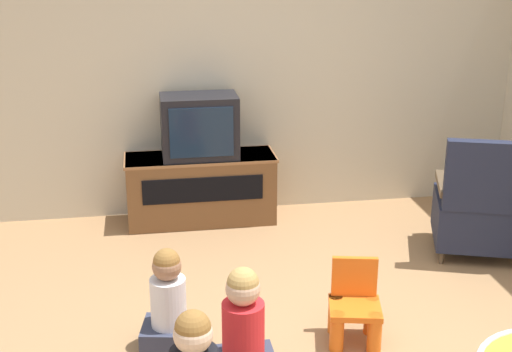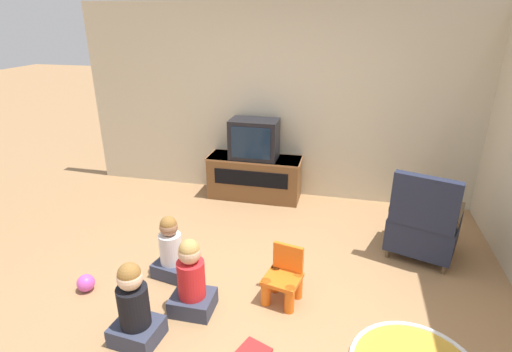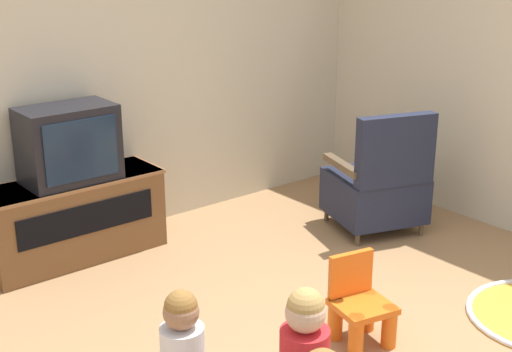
# 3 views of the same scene
# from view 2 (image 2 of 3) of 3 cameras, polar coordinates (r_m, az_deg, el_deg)

# --- Properties ---
(ground_plane) EXTENTS (30.00, 30.00, 0.00)m
(ground_plane) POSITION_cam_2_polar(r_m,az_deg,el_deg) (3.66, 0.26, -18.09)
(ground_plane) COLOR #9E754C
(wall_back) EXTENTS (5.38, 0.12, 2.53)m
(wall_back) POSITION_cam_2_polar(r_m,az_deg,el_deg) (5.40, 3.06, 10.35)
(wall_back) COLOR beige
(wall_back) RESTS_ON ground_plane
(tv_cabinet) EXTENTS (1.26, 0.45, 0.58)m
(tv_cabinet) POSITION_cam_2_polar(r_m,az_deg,el_deg) (5.45, -0.22, -0.09)
(tv_cabinet) COLOR brown
(tv_cabinet) RESTS_ON ground_plane
(television) EXTENTS (0.62, 0.39, 0.52)m
(television) POSITION_cam_2_polar(r_m,az_deg,el_deg) (5.25, -0.27, 5.29)
(television) COLOR black
(television) RESTS_ON tv_cabinet
(black_armchair) EXTENTS (0.81, 0.80, 0.97)m
(black_armchair) POSITION_cam_2_polar(r_m,az_deg,el_deg) (4.46, 22.81, -6.50)
(black_armchair) COLOR brown
(black_armchair) RESTS_ON ground_plane
(yellow_kid_chair) EXTENTS (0.36, 0.35, 0.50)m
(yellow_kid_chair) POSITION_cam_2_polar(r_m,az_deg,el_deg) (3.63, 3.92, -14.65)
(yellow_kid_chair) COLOR orange
(yellow_kid_chair) RESTS_ON ground_plane
(child_watching_left) EXTENTS (0.36, 0.31, 0.69)m
(child_watching_left) POSITION_cam_2_polar(r_m,az_deg,el_deg) (3.48, -9.20, -14.58)
(child_watching_left) COLOR #33384C
(child_watching_left) RESTS_ON ground_plane
(child_watching_center) EXTENTS (0.39, 0.35, 0.70)m
(child_watching_center) POSITION_cam_2_polar(r_m,az_deg,el_deg) (3.31, -17.02, -17.62)
(child_watching_center) COLOR #33384C
(child_watching_center) RESTS_ON ground_plane
(child_watching_right) EXTENTS (0.37, 0.34, 0.63)m
(child_watching_right) POSITION_cam_2_polar(r_m,az_deg,el_deg) (3.95, -12.08, -10.33)
(child_watching_right) COLOR #33384C
(child_watching_right) RESTS_ON ground_plane
(toy_ball) EXTENTS (0.16, 0.16, 0.16)m
(toy_ball) POSITION_cam_2_polar(r_m,az_deg,el_deg) (4.09, -23.13, -13.88)
(toy_ball) COLOR #CC4CB2
(toy_ball) RESTS_ON ground_plane
(book) EXTENTS (0.28, 0.26, 0.02)m
(book) POSITION_cam_2_polar(r_m,az_deg,el_deg) (3.28, -0.28, -23.75)
(book) COLOR #B22323
(book) RESTS_ON ground_plane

